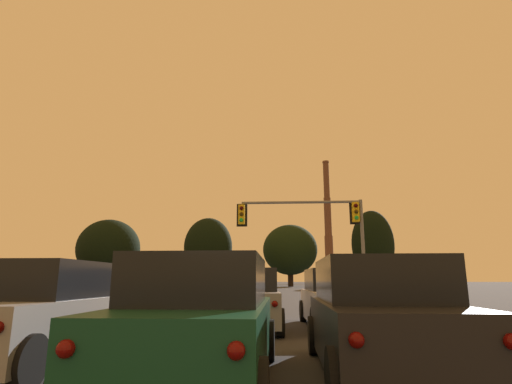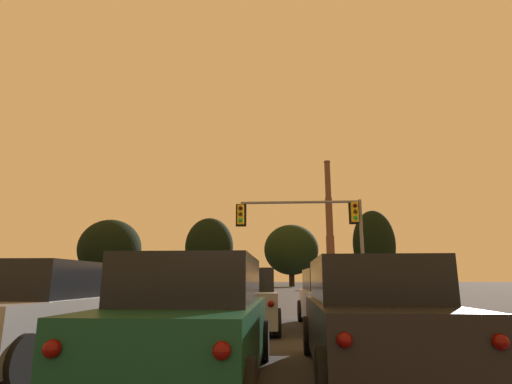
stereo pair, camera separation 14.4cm
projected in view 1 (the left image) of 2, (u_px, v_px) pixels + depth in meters
suv_left_lane_second at (47, 312)px, 7.68m from camera, size 2.10×4.91×1.86m
suv_center_lane_second at (202, 321)px, 5.97m from camera, size 2.10×4.91×1.86m
suv_right_lane_front at (336, 299)px, 13.03m from camera, size 2.25×4.96×1.86m
suv_center_lane_front at (248, 299)px, 12.76m from camera, size 2.32×4.98×1.86m
suv_right_lane_second at (379, 318)px, 6.49m from camera, size 2.15×4.93×1.86m
traffic_light_overhead_right at (318, 224)px, 21.12m from camera, size 6.84×0.50×5.68m
smokestack at (328, 234)px, 163.29m from camera, size 5.37×5.37×50.90m
treeline_far_left at (373, 244)px, 84.84m from camera, size 8.88×7.99×16.12m
treeline_left_mid at (208, 247)px, 86.53m from camera, size 10.44×9.39×14.77m
treeline_far_right at (290, 250)px, 91.00m from camera, size 12.38×11.14×13.92m
treeline_center_left at (108, 249)px, 88.46m from camera, size 13.79×12.41×14.72m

